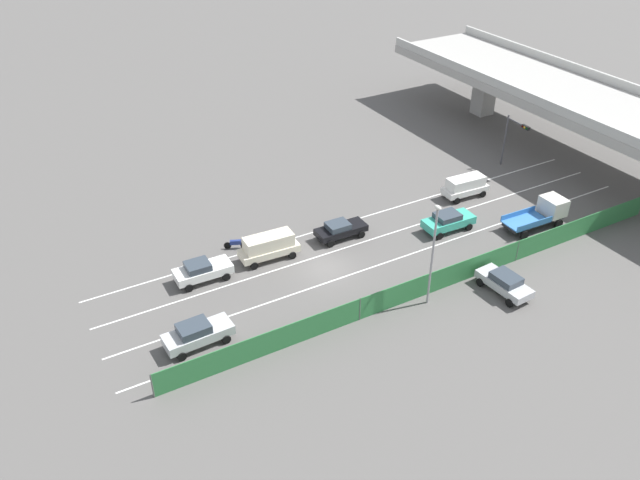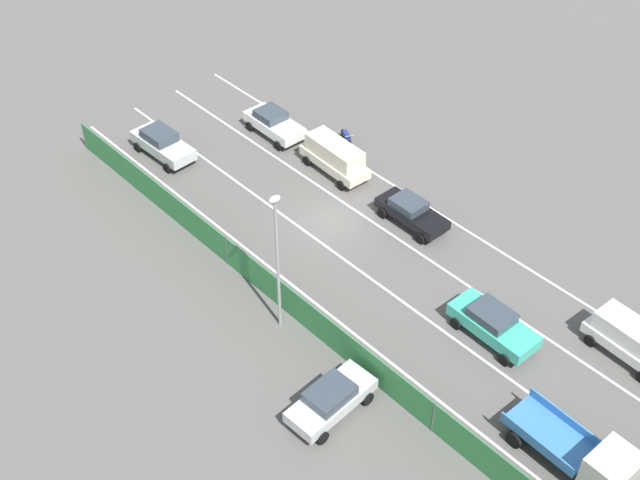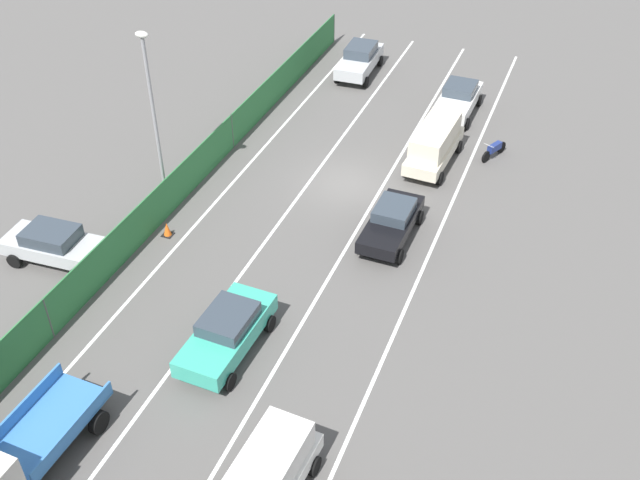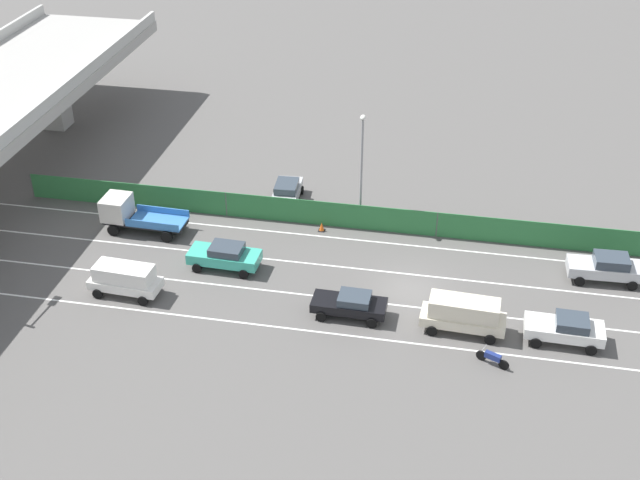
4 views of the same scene
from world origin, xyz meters
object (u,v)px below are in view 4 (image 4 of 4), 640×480
(car_sedan_black, at_px, (350,304))
(traffic_cone, at_px, (322,227))
(street_lamp, at_px, (362,161))
(car_taxi_teal, at_px, (225,255))
(car_van_white, at_px, (125,278))
(car_sedan_white, at_px, (566,328))
(car_sedan_silver, at_px, (607,267))
(parked_wagon_silver, at_px, (287,192))
(motorcycle, at_px, (493,358))
(flatbed_truck_blue, at_px, (130,214))
(car_van_cream, at_px, (464,313))

(car_sedan_black, relative_size, traffic_cone, 6.83)
(street_lamp, bearing_deg, car_taxi_teal, 133.05)
(car_van_white, bearing_deg, car_sedan_white, -89.26)
(car_van_white, bearing_deg, traffic_cone, -47.43)
(traffic_cone, bearing_deg, street_lamp, -58.10)
(car_sedan_white, height_order, traffic_cone, car_sedan_white)
(car_sedan_black, bearing_deg, traffic_cone, 20.68)
(street_lamp, bearing_deg, car_sedan_silver, -103.87)
(traffic_cone, bearing_deg, parked_wagon_silver, 44.09)
(car_sedan_white, xyz_separation_m, car_taxi_teal, (3.57, 21.05, 0.02))
(car_sedan_black, distance_m, traffic_cone, 9.83)
(parked_wagon_silver, distance_m, street_lamp, 7.19)
(car_van_white, xyz_separation_m, parked_wagon_silver, (12.94, -7.19, -0.25))
(car_sedan_black, relative_size, street_lamp, 0.54)
(car_sedan_white, xyz_separation_m, car_sedan_silver, (6.77, -2.91, 0.05))
(car_sedan_black, bearing_deg, motorcycle, -109.11)
(parked_wagon_silver, bearing_deg, car_sedan_silver, -104.88)
(car_van_white, bearing_deg, flatbed_truck_blue, 19.36)
(street_lamp, bearing_deg, car_van_white, 130.76)
(car_taxi_teal, distance_m, traffic_cone, 7.76)
(car_sedan_black, xyz_separation_m, traffic_cone, (9.18, 3.47, -0.55))
(car_van_white, relative_size, car_van_cream, 0.91)
(flatbed_truck_blue, relative_size, parked_wagon_silver, 1.30)
(car_van_cream, relative_size, flatbed_truck_blue, 0.85)
(car_taxi_teal, relative_size, traffic_cone, 7.15)
(car_sedan_white, height_order, motorcycle, car_sedan_white)
(car_sedan_silver, distance_m, parked_wagon_silver, 22.71)
(car_van_white, bearing_deg, street_lamp, -49.24)
(car_sedan_white, distance_m, parked_wagon_silver, 22.83)
(car_sedan_white, height_order, street_lamp, street_lamp)
(motorcycle, bearing_deg, street_lamp, 34.53)
(car_sedan_white, xyz_separation_m, traffic_cone, (9.25, 15.79, -0.61))
(car_van_white, distance_m, street_lamp, 17.43)
(car_van_white, xyz_separation_m, car_van_cream, (0.23, -20.50, 0.06))
(flatbed_truck_blue, bearing_deg, motorcycle, -111.54)
(car_sedan_black, xyz_separation_m, parked_wagon_silver, (12.54, 6.71, 0.05))
(traffic_cone, bearing_deg, car_van_cream, -132.93)
(parked_wagon_silver, bearing_deg, traffic_cone, -135.91)
(flatbed_truck_blue, height_order, parked_wagon_silver, flatbed_truck_blue)
(car_sedan_silver, relative_size, street_lamp, 0.58)
(car_van_white, relative_size, parked_wagon_silver, 1.00)
(traffic_cone, bearing_deg, car_taxi_teal, 137.21)
(car_van_cream, height_order, car_taxi_teal, car_van_cream)
(car_van_cream, bearing_deg, street_lamp, 34.93)
(car_van_cream, bearing_deg, car_sedan_silver, -51.50)
(car_sedan_black, height_order, traffic_cone, car_sedan_black)
(parked_wagon_silver, distance_m, traffic_cone, 4.70)
(car_van_cream, height_order, car_sedan_black, car_van_cream)
(street_lamp, bearing_deg, car_van_cream, -145.07)
(car_sedan_white, distance_m, car_sedan_silver, 7.37)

